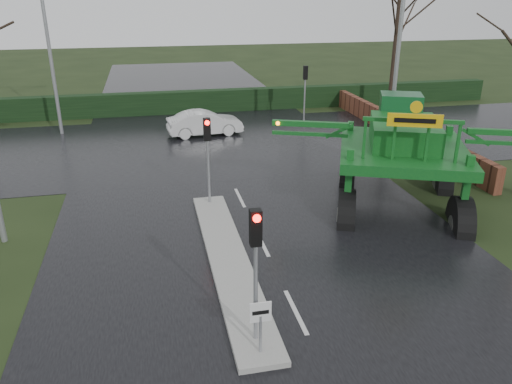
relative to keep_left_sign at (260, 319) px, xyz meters
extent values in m
plane|color=black|center=(1.30, 1.50, -1.06)|extent=(140.00, 140.00, 0.00)
cube|color=black|center=(1.30, 11.50, -1.05)|extent=(14.00, 80.00, 0.02)
cube|color=black|center=(1.30, 17.50, -1.05)|extent=(80.00, 12.00, 0.02)
cube|color=gray|center=(0.00, 4.50, -0.97)|extent=(1.20, 10.00, 0.16)
cube|color=black|center=(1.30, 25.50, -0.31)|extent=(44.00, 0.90, 1.50)
cube|color=#592D1E|center=(11.80, 17.50, -0.46)|extent=(0.40, 20.00, 1.20)
cylinder|color=gray|center=(0.00, 0.00, -0.41)|extent=(0.07, 0.07, 1.00)
cube|color=silver|center=(0.00, 0.00, 0.19)|extent=(0.50, 0.04, 0.50)
cube|color=black|center=(0.00, -0.02, 0.19)|extent=(0.38, 0.01, 0.10)
cylinder|color=gray|center=(0.00, 0.50, 0.69)|extent=(0.10, 0.10, 3.50)
cube|color=black|center=(0.00, 0.50, 2.04)|extent=(0.26, 0.22, 0.85)
sphere|color=#FF0C07|center=(0.00, 0.37, 2.32)|extent=(0.18, 0.18, 0.18)
cylinder|color=gray|center=(0.00, 9.00, 0.69)|extent=(0.10, 0.10, 3.50)
cube|color=black|center=(0.00, 9.00, 2.04)|extent=(0.26, 0.22, 0.85)
sphere|color=#FF0C07|center=(0.00, 8.87, 2.32)|extent=(0.18, 0.18, 0.18)
cylinder|color=gray|center=(7.80, 21.50, 0.69)|extent=(0.10, 0.10, 3.50)
cube|color=black|center=(7.80, 21.50, 2.04)|extent=(0.26, 0.22, 0.85)
sphere|color=#FF0C07|center=(7.80, 21.63, 2.32)|extent=(0.18, 0.18, 0.18)
cylinder|color=gray|center=(9.80, 13.50, 3.94)|extent=(0.20, 0.20, 10.00)
cylinder|color=gray|center=(-7.20, 21.50, 3.94)|extent=(0.20, 0.20, 10.00)
cylinder|color=black|center=(14.30, 22.50, 3.94)|extent=(0.32, 0.32, 10.00)
cylinder|color=black|center=(3.70, 9.37, 0.07)|extent=(1.43, 2.31, 2.25)
cylinder|color=#595B56|center=(3.70, 9.37, 0.07)|extent=(0.91, 0.98, 0.79)
cube|color=#0E4F1B|center=(3.70, 9.37, 1.47)|extent=(0.32, 0.32, 2.58)
cylinder|color=black|center=(7.44, 7.82, 0.07)|extent=(1.43, 2.31, 2.25)
cylinder|color=#595B56|center=(7.44, 7.82, 0.07)|extent=(0.91, 0.98, 0.79)
cube|color=#0E4F1B|center=(7.44, 7.82, 1.47)|extent=(0.32, 0.32, 2.58)
cylinder|color=black|center=(2.16, 5.63, 0.07)|extent=(1.43, 2.31, 2.25)
cylinder|color=#595B56|center=(2.16, 5.63, 0.07)|extent=(0.91, 0.98, 0.79)
cube|color=#0E4F1B|center=(2.16, 5.63, 1.47)|extent=(0.32, 0.32, 2.58)
cylinder|color=black|center=(5.90, 4.09, 0.07)|extent=(1.43, 2.31, 2.25)
cylinder|color=#595B56|center=(5.90, 4.09, 0.07)|extent=(0.91, 0.98, 0.79)
cube|color=#0E4F1B|center=(5.90, 4.09, 1.47)|extent=(0.32, 0.32, 2.58)
cube|color=#0E4F1B|center=(4.80, 6.73, 2.20)|extent=(6.42, 6.78, 0.39)
cube|color=#0E4F1B|center=(4.89, 6.93, 2.82)|extent=(3.57, 4.06, 1.01)
cube|color=#114B23|center=(5.74, 9.01, 3.21)|extent=(2.07, 1.89, 1.46)
cube|color=#0E4F1B|center=(4.11, 5.07, 3.83)|extent=(3.17, 1.41, 0.13)
cube|color=#0E4F1B|center=(1.31, 7.68, 3.21)|extent=(2.78, 1.30, 0.20)
sphere|color=orange|center=(0.12, 8.05, 3.21)|extent=(0.16, 0.16, 0.16)
cube|color=#0E4F1B|center=(7.95, 4.94, 3.21)|extent=(2.78, 1.30, 0.20)
sphere|color=orange|center=(9.05, 4.37, 3.21)|extent=(0.16, 0.16, 0.16)
cube|color=#DFAD0B|center=(3.94, 4.65, 3.94)|extent=(1.69, 0.75, 0.45)
cube|color=black|center=(3.94, 4.65, 3.94)|extent=(1.25, 0.52, 0.16)
cylinder|color=#DFAD0B|center=(3.94, 4.65, 4.39)|extent=(0.39, 0.20, 0.40)
imported|color=silver|center=(1.08, 19.40, -1.06)|extent=(4.46, 1.94, 1.43)
camera|label=1|loc=(-2.08, -9.04, 6.82)|focal=35.00mm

